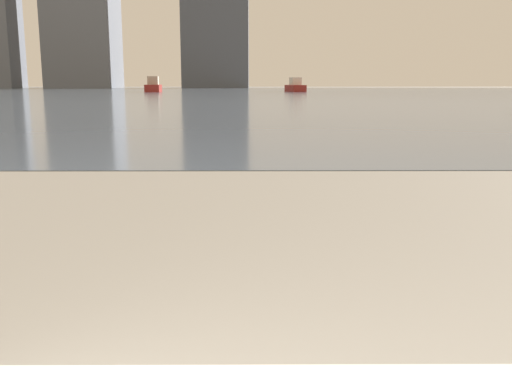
% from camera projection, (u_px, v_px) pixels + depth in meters
% --- Properties ---
extents(harbor_water, '(180.00, 110.00, 0.01)m').
position_uv_depth(harbor_water, '(252.00, 93.00, 60.92)').
color(harbor_water, slate).
rests_on(harbor_water, ground_plane).
extents(harbor_boat_0, '(2.30, 4.58, 1.64)m').
position_uv_depth(harbor_boat_0, '(295.00, 87.00, 66.53)').
color(harbor_boat_0, maroon).
rests_on(harbor_boat_0, harbor_water).
extents(harbor_boat_5, '(1.97, 4.77, 1.74)m').
position_uv_depth(harbor_boat_5, '(153.00, 86.00, 64.60)').
color(harbor_boat_5, maroon).
rests_on(harbor_boat_5, harbor_water).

